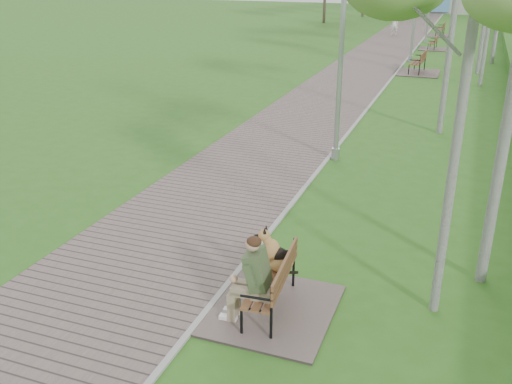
% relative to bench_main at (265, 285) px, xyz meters
% --- Properties ---
extents(ground, '(120.00, 120.00, 0.00)m').
position_rel_bench_main_xyz_m(ground, '(-0.83, 6.31, -0.47)').
color(ground, '#31621C').
rests_on(ground, ground).
extents(walkway, '(3.50, 67.00, 0.04)m').
position_rel_bench_main_xyz_m(walkway, '(-2.58, 27.81, -0.45)').
color(walkway, '#685854').
rests_on(walkway, ground).
extents(kerb, '(0.10, 67.00, 0.05)m').
position_rel_bench_main_xyz_m(kerb, '(-0.83, 27.81, -0.44)').
color(kerb, '#999993').
rests_on(kerb, ground).
extents(bench_main, '(1.89, 2.10, 1.65)m').
position_rel_bench_main_xyz_m(bench_main, '(0.00, 0.00, 0.00)').
color(bench_main, '#685854').
rests_on(bench_main, ground).
extents(bench_second, '(2.05, 2.28, 1.26)m').
position_rel_bench_main_xyz_m(bench_second, '(0.07, 21.39, -0.23)').
color(bench_second, '#685854').
rests_on(bench_second, ground).
extents(bench_third, '(1.56, 1.74, 0.96)m').
position_rel_bench_main_xyz_m(bench_third, '(0.13, 29.70, -0.29)').
color(bench_third, '#685854').
rests_on(bench_third, ground).
extents(bench_far, '(1.90, 2.11, 1.17)m').
position_rel_bench_main_xyz_m(bench_far, '(0.09, 36.69, -0.25)').
color(bench_far, '#685854').
rests_on(bench_far, ground).
extents(lamp_post_near, '(0.22, 0.22, 5.67)m').
position_rel_bench_main_xyz_m(lamp_post_near, '(-0.64, 7.48, 2.18)').
color(lamp_post_near, '#9DA0A5').
rests_on(lamp_post_near, ground).
extents(lamp_post_second, '(0.22, 0.22, 5.63)m').
position_rel_bench_main_xyz_m(lamp_post_second, '(-0.59, 24.60, 2.16)').
color(lamp_post_second, '#9DA0A5').
rests_on(lamp_post_second, ground).
extents(lamp_post_third, '(0.19, 0.19, 4.88)m').
position_rel_bench_main_xyz_m(lamp_post_third, '(-0.53, 32.63, 1.82)').
color(lamp_post_third, '#9DA0A5').
rests_on(lamp_post_third, ground).
extents(pedestrian_near, '(0.64, 0.50, 1.56)m').
position_rel_bench_main_xyz_m(pedestrian_near, '(-3.05, 35.95, 0.32)').
color(pedestrian_near, white).
rests_on(pedestrian_near, ground).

